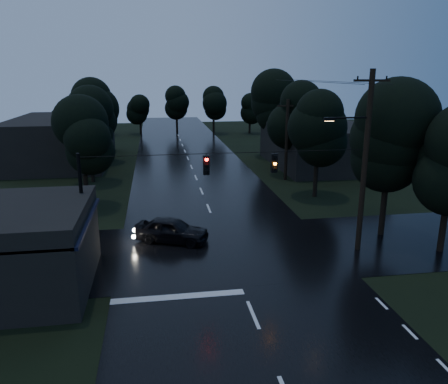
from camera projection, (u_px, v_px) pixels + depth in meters
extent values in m
cube|color=black|center=(196.00, 178.00, 42.05)|extent=(12.00, 120.00, 0.02)
cube|color=black|center=(226.00, 250.00, 24.90)|extent=(60.00, 9.00, 0.02)
cube|color=black|center=(18.00, 224.00, 19.68)|extent=(6.00, 7.00, 0.12)
cube|color=black|center=(87.00, 220.00, 20.14)|extent=(0.30, 7.00, 0.15)
cylinder|color=black|center=(75.00, 284.00, 17.70)|extent=(0.10, 0.10, 3.00)
cylinder|color=black|center=(94.00, 233.00, 23.41)|extent=(0.10, 0.10, 3.00)
cube|color=#FBCE64|center=(82.00, 247.00, 18.88)|extent=(0.06, 1.60, 0.50)
cube|color=#FBCE64|center=(91.00, 226.00, 21.46)|extent=(0.06, 1.20, 0.50)
cube|color=black|center=(320.00, 145.00, 47.40)|extent=(10.00, 14.00, 4.40)
cube|color=black|center=(62.00, 140.00, 48.80)|extent=(10.00, 16.00, 5.00)
cylinder|color=black|center=(365.00, 164.00, 23.76)|extent=(0.30, 0.30, 10.00)
cube|color=black|center=(372.00, 80.00, 22.60)|extent=(2.00, 0.12, 0.12)
cylinder|color=black|center=(349.00, 118.00, 22.94)|extent=(2.20, 0.10, 0.10)
cube|color=black|center=(329.00, 119.00, 22.79)|extent=(0.60, 0.25, 0.18)
cube|color=#FFB266|center=(329.00, 121.00, 22.81)|extent=(0.45, 0.18, 0.03)
cylinder|color=black|center=(287.00, 140.00, 40.41)|extent=(0.30, 0.30, 7.50)
cube|color=black|center=(288.00, 106.00, 39.58)|extent=(2.00, 0.12, 0.12)
cylinder|color=black|center=(83.00, 212.00, 22.02)|extent=(0.18, 0.18, 6.00)
cylinder|color=black|center=(229.00, 153.00, 22.42)|extent=(15.00, 0.03, 0.03)
cube|color=black|center=(206.00, 165.00, 22.39)|extent=(0.32, 0.25, 1.00)
sphere|color=#FF0C07|center=(207.00, 166.00, 22.25)|extent=(0.18, 0.18, 0.18)
cube|color=black|center=(274.00, 163.00, 22.94)|extent=(0.32, 0.25, 1.00)
sphere|color=orange|center=(275.00, 164.00, 22.80)|extent=(0.18, 0.18, 0.18)
cylinder|color=black|center=(383.00, 213.00, 27.00)|extent=(0.36, 0.36, 2.80)
sphere|color=black|center=(388.00, 159.00, 26.10)|extent=(4.48, 4.48, 4.48)
sphere|color=black|center=(390.00, 139.00, 25.78)|extent=(4.48, 4.48, 4.48)
sphere|color=black|center=(392.00, 119.00, 25.47)|extent=(4.48, 4.48, 4.48)
cylinder|color=black|center=(443.00, 231.00, 24.49)|extent=(0.36, 0.36, 2.45)
cylinder|color=black|center=(86.00, 191.00, 32.74)|extent=(0.36, 0.36, 2.45)
sphere|color=black|center=(83.00, 152.00, 31.96)|extent=(3.92, 3.92, 3.92)
sphere|color=black|center=(82.00, 137.00, 31.68)|extent=(3.92, 3.92, 3.92)
sphere|color=black|center=(81.00, 123.00, 31.40)|extent=(3.92, 3.92, 3.92)
cylinder|color=black|center=(92.00, 168.00, 40.25)|extent=(0.36, 0.36, 2.62)
sphere|color=black|center=(89.00, 133.00, 39.41)|extent=(4.20, 4.20, 4.20)
sphere|color=black|center=(88.00, 121.00, 39.11)|extent=(4.20, 4.20, 4.20)
sphere|color=black|center=(87.00, 108.00, 38.82)|extent=(4.20, 4.20, 4.20)
cylinder|color=black|center=(98.00, 149.00, 49.66)|extent=(0.36, 0.36, 2.80)
sphere|color=black|center=(96.00, 119.00, 48.77)|extent=(4.48, 4.48, 4.48)
sphere|color=black|center=(95.00, 108.00, 48.45)|extent=(4.48, 4.48, 4.48)
sphere|color=black|center=(94.00, 97.00, 48.13)|extent=(4.48, 4.48, 4.48)
cylinder|color=black|center=(315.00, 181.00, 35.44)|extent=(0.36, 0.36, 2.62)
sphere|color=black|center=(318.00, 142.00, 34.60)|extent=(4.20, 4.20, 4.20)
sphere|color=black|center=(318.00, 128.00, 34.31)|extent=(4.20, 4.20, 4.20)
sphere|color=black|center=(319.00, 113.00, 34.01)|extent=(4.20, 4.20, 4.20)
cylinder|color=black|center=(292.00, 161.00, 43.13)|extent=(0.36, 0.36, 2.80)
sphere|color=black|center=(294.00, 126.00, 42.24)|extent=(4.48, 4.48, 4.48)
sphere|color=black|center=(294.00, 114.00, 41.92)|extent=(4.48, 4.48, 4.48)
sphere|color=black|center=(295.00, 101.00, 41.60)|extent=(4.48, 4.48, 4.48)
cylinder|color=black|center=(272.00, 144.00, 52.73)|extent=(0.36, 0.36, 2.97)
sphere|color=black|center=(273.00, 114.00, 51.78)|extent=(4.76, 4.76, 4.76)
sphere|color=black|center=(273.00, 103.00, 51.44)|extent=(4.76, 4.76, 4.76)
sphere|color=black|center=(273.00, 92.00, 51.10)|extent=(4.76, 4.76, 4.76)
imported|color=black|center=(172.00, 230.00, 25.98)|extent=(4.72, 3.28, 1.49)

